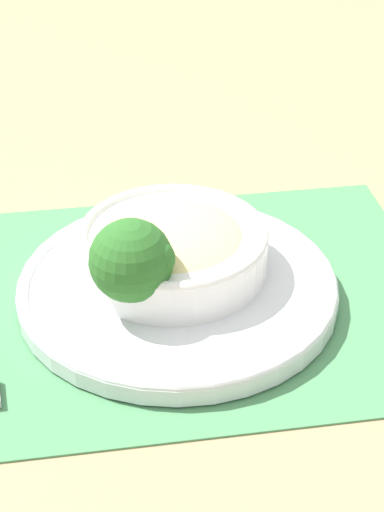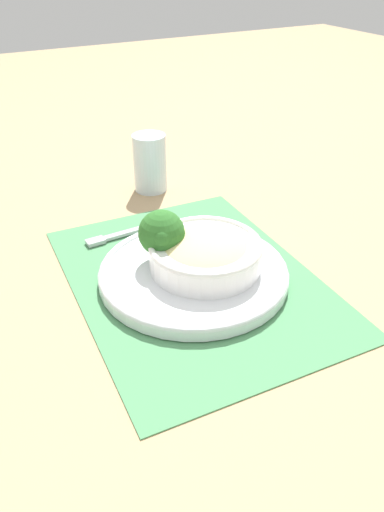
# 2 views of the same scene
# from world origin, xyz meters

# --- Properties ---
(ground_plane) EXTENTS (4.00, 4.00, 0.00)m
(ground_plane) POSITION_xyz_m (0.00, 0.00, 0.00)
(ground_plane) COLOR tan
(placemat) EXTENTS (0.51, 0.39, 0.00)m
(placemat) POSITION_xyz_m (0.00, 0.00, 0.00)
(placemat) COLOR #4C8C59
(placemat) RESTS_ON ground_plane
(plate) EXTENTS (0.30, 0.30, 0.02)m
(plate) POSITION_xyz_m (0.00, 0.00, 0.02)
(plate) COLOR silver
(plate) RESTS_ON placemat
(bowl) EXTENTS (0.18, 0.18, 0.05)m
(bowl) POSITION_xyz_m (-0.00, -0.02, 0.05)
(bowl) COLOR white
(bowl) RESTS_ON plate
(broccoli_floret) EXTENTS (0.07, 0.07, 0.09)m
(broccoli_floret) POSITION_xyz_m (0.05, 0.03, 0.07)
(broccoli_floret) COLOR #759E51
(broccoli_floret) RESTS_ON plate
(carrot_slice_near) EXTENTS (0.04, 0.04, 0.01)m
(carrot_slice_near) POSITION_xyz_m (-0.02, 0.05, 0.02)
(carrot_slice_near) COLOR orange
(carrot_slice_near) RESTS_ON plate
(carrot_slice_middle) EXTENTS (0.04, 0.04, 0.01)m
(carrot_slice_middle) POSITION_xyz_m (-0.03, 0.04, 0.02)
(carrot_slice_middle) COLOR orange
(carrot_slice_middle) RESTS_ON plate
(carrot_slice_far) EXTENTS (0.04, 0.04, 0.01)m
(carrot_slice_far) POSITION_xyz_m (-0.04, 0.02, 0.02)
(carrot_slice_far) COLOR orange
(carrot_slice_far) RESTS_ON plate
(carrot_slice_extra) EXTENTS (0.04, 0.04, 0.01)m
(carrot_slice_extra) POSITION_xyz_m (-0.05, 0.01, 0.02)
(carrot_slice_extra) COLOR orange
(carrot_slice_extra) RESTS_ON plate
(water_glass) EXTENTS (0.07, 0.07, 0.12)m
(water_glass) POSITION_xyz_m (0.34, -0.08, 0.05)
(water_glass) COLOR silver
(water_glass) RESTS_ON ground_plane
(fork) EXTENTS (0.02, 0.18, 0.01)m
(fork) POSITION_xyz_m (0.18, 0.05, 0.01)
(fork) COLOR #B7B7BC
(fork) RESTS_ON placemat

